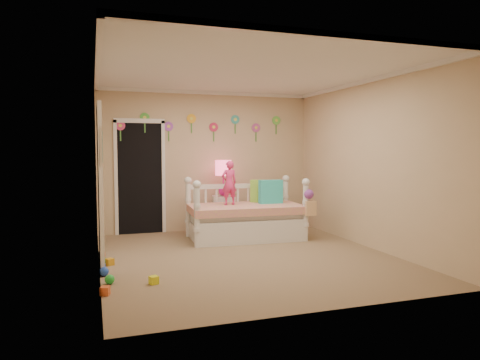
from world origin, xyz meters
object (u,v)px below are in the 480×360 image
object	(u,v)px
nightstand	(223,214)
table_lamp	(223,172)
child	(229,183)
daybed	(245,208)

from	to	relation	value
nightstand	table_lamp	bearing A→B (deg)	0.00
child	daybed	bearing A→B (deg)	158.71
daybed	nightstand	xyz separation A→B (m)	(-0.18, 0.72, -0.19)
child	nightstand	bearing A→B (deg)	-103.59
table_lamp	daybed	bearing A→B (deg)	-76.14
child	table_lamp	xyz separation A→B (m)	(0.09, 0.65, 0.15)
daybed	table_lamp	size ratio (longest dim) A/B	2.94
daybed	child	size ratio (longest dim) A/B	2.58
child	nightstand	world-z (taller)	child
nightstand	daybed	bearing A→B (deg)	-67.84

